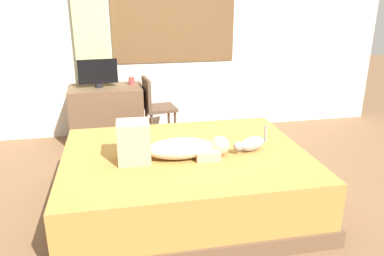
# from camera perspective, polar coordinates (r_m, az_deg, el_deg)

# --- Properties ---
(ground_plane) EXTENTS (16.00, 16.00, 0.00)m
(ground_plane) POSITION_cam_1_polar(r_m,az_deg,el_deg) (3.51, -0.30, -11.98)
(ground_plane) COLOR brown
(back_wall_with_window) EXTENTS (6.40, 0.14, 2.90)m
(back_wall_with_window) POSITION_cam_1_polar(r_m,az_deg,el_deg) (5.20, -5.14, 15.18)
(back_wall_with_window) COLOR silver
(back_wall_with_window) RESTS_ON ground
(bed) EXTENTS (2.15, 1.67, 0.53)m
(bed) POSITION_cam_1_polar(r_m,az_deg,el_deg) (3.41, -0.99, -7.89)
(bed) COLOR brown
(bed) RESTS_ON ground
(person_lying) EXTENTS (0.94, 0.28, 0.34)m
(person_lying) POSITION_cam_1_polar(r_m,az_deg,el_deg) (3.14, -3.58, -2.72)
(person_lying) COLOR #CCB299
(person_lying) RESTS_ON bed
(cat) EXTENTS (0.34, 0.19, 0.21)m
(cat) POSITION_cam_1_polar(r_m,az_deg,el_deg) (3.34, 8.81, -2.38)
(cat) COLOR gray
(cat) RESTS_ON bed
(desk) EXTENTS (0.90, 0.56, 0.74)m
(desk) POSITION_cam_1_polar(r_m,az_deg,el_deg) (4.98, -12.60, 1.90)
(desk) COLOR brown
(desk) RESTS_ON ground
(tv_monitor) EXTENTS (0.48, 0.10, 0.35)m
(tv_monitor) POSITION_cam_1_polar(r_m,az_deg,el_deg) (4.85, -14.01, 8.07)
(tv_monitor) COLOR black
(tv_monitor) RESTS_ON desk
(cup) EXTENTS (0.08, 0.08, 0.10)m
(cup) POSITION_cam_1_polar(r_m,az_deg,el_deg) (4.96, -9.08, 7.06)
(cup) COLOR #B23D38
(cup) RESTS_ON desk
(chair_by_desk) EXTENTS (0.43, 0.43, 0.86)m
(chair_by_desk) POSITION_cam_1_polar(r_m,az_deg,el_deg) (4.83, -5.65, 3.47)
(chair_by_desk) COLOR #4C3828
(chair_by_desk) RESTS_ON ground
(curtain_left) EXTENTS (0.44, 0.06, 2.49)m
(curtain_left) POSITION_cam_1_polar(r_m,az_deg,el_deg) (5.08, -14.75, 12.18)
(curtain_left) COLOR #ADCC75
(curtain_left) RESTS_ON ground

